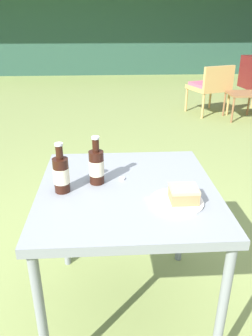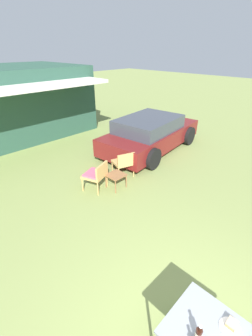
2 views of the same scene
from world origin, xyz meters
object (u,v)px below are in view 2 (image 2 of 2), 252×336
object	(u,v)px
patio_table	(207,335)
garden_side_table	(116,176)
cake_on_plate	(231,326)
wicker_chair_cushioned	(96,174)
wicker_chair_plain	(124,162)
cola_bottle_near	(198,334)
parked_car	(150,134)

from	to	relation	value
patio_table	garden_side_table	bearing A→B (deg)	60.84
patio_table	cake_on_plate	bearing A→B (deg)	-35.10
patio_table	cake_on_plate	size ratio (longest dim) A/B	3.71
wicker_chair_cushioned	wicker_chair_plain	distance (m)	1.01
patio_table	cola_bottle_near	distance (m)	0.22
garden_side_table	cola_bottle_near	xyz separation A→B (m)	(-2.11, -3.48, 0.47)
wicker_chair_plain	patio_table	size ratio (longest dim) A/B	0.94
wicker_chair_plain	patio_table	xyz separation A→B (m)	(-2.57, -3.83, 0.21)
parked_car	patio_table	distance (m)	6.50
wicker_chair_plain	cake_on_plate	xyz separation A→B (m)	(-2.36, -3.98, 0.31)
patio_table	cake_on_plate	world-z (taller)	cake_on_plate
parked_car	wicker_chair_plain	xyz separation A→B (m)	(-2.08, -0.71, -0.15)
parked_car	garden_side_table	distance (m)	2.87
parked_car	garden_side_table	bearing A→B (deg)	-165.32
wicker_chair_plain	garden_side_table	bearing A→B (deg)	45.68
cola_bottle_near	cake_on_plate	bearing A→B (deg)	-30.18
parked_car	wicker_chair_cushioned	size ratio (longest dim) A/B	5.58
cake_on_plate	patio_table	bearing A→B (deg)	144.90
patio_table	cola_bottle_near	size ratio (longest dim) A/B	3.68
cola_bottle_near	garden_side_table	bearing A→B (deg)	58.78
cake_on_plate	cola_bottle_near	bearing A→B (deg)	149.82
parked_car	patio_table	bearing A→B (deg)	-141.60
parked_car	wicker_chair_plain	bearing A→B (deg)	-167.09
garden_side_table	cake_on_plate	world-z (taller)	cake_on_plate
parked_car	cola_bottle_near	size ratio (longest dim) A/B	19.20
parked_car	patio_table	world-z (taller)	parked_car
parked_car	garden_side_table	size ratio (longest dim) A/B	9.74
patio_table	wicker_chair_cushioned	bearing A→B (deg)	67.90
patio_table	cake_on_plate	xyz separation A→B (m)	(0.21, -0.15, 0.10)
garden_side_table	cola_bottle_near	world-z (taller)	cola_bottle_near
wicker_chair_plain	cake_on_plate	world-z (taller)	cake_on_plate
cola_bottle_near	parked_car	bearing A→B (deg)	43.18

